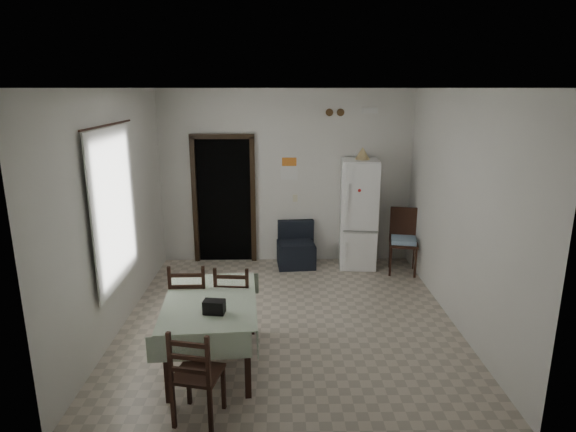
% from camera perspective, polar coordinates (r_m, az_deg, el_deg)
% --- Properties ---
extents(ground, '(4.50, 4.50, 0.00)m').
position_cam_1_polar(ground, '(6.39, 0.08, -12.08)').
color(ground, '#B2A592').
rests_on(ground, ground).
extents(ceiling, '(4.20, 4.50, 0.02)m').
position_cam_1_polar(ceiling, '(5.69, 0.09, 14.93)').
color(ceiling, white).
rests_on(ceiling, ground).
extents(wall_back, '(4.20, 0.02, 2.90)m').
position_cam_1_polar(wall_back, '(8.07, -0.21, 4.57)').
color(wall_back, silver).
rests_on(wall_back, ground).
extents(wall_front, '(4.20, 0.02, 2.90)m').
position_cam_1_polar(wall_front, '(3.73, 0.72, -7.92)').
color(wall_front, silver).
rests_on(wall_front, ground).
extents(wall_left, '(0.02, 4.50, 2.90)m').
position_cam_1_polar(wall_left, '(6.20, -19.71, 0.51)').
color(wall_left, silver).
rests_on(wall_left, ground).
extents(wall_right, '(0.02, 4.50, 2.90)m').
position_cam_1_polar(wall_right, '(6.27, 19.64, 0.67)').
color(wall_right, silver).
rests_on(wall_right, ground).
extents(doorway, '(1.06, 0.52, 2.22)m').
position_cam_1_polar(doorway, '(8.40, -7.41, 2.15)').
color(doorway, black).
rests_on(doorway, ground).
extents(window_recess, '(0.10, 1.20, 1.60)m').
position_cam_1_polar(window_recess, '(6.01, -20.84, 0.96)').
color(window_recess, silver).
rests_on(window_recess, ground).
extents(curtain, '(0.02, 1.45, 1.85)m').
position_cam_1_polar(curtain, '(5.97, -19.84, 0.97)').
color(curtain, white).
rests_on(curtain, ground).
extents(curtain_rod, '(0.02, 1.60, 0.02)m').
position_cam_1_polar(curtain_rod, '(5.83, -20.58, 10.06)').
color(curtain_rod, black).
rests_on(curtain_rod, ground).
extents(calendar, '(0.28, 0.02, 0.40)m').
position_cam_1_polar(calendar, '(8.03, 0.15, 5.75)').
color(calendar, white).
rests_on(calendar, ground).
extents(calendar_image, '(0.24, 0.01, 0.14)m').
position_cam_1_polar(calendar_image, '(8.01, 0.15, 6.45)').
color(calendar_image, orange).
rests_on(calendar_image, ground).
extents(light_switch, '(0.08, 0.02, 0.12)m').
position_cam_1_polar(light_switch, '(8.13, 0.85, 2.13)').
color(light_switch, beige).
rests_on(light_switch, ground).
extents(vent_left, '(0.12, 0.03, 0.12)m').
position_cam_1_polar(vent_left, '(7.97, 4.93, 12.14)').
color(vent_left, '#503820').
rests_on(vent_left, ground).
extents(vent_right, '(0.12, 0.03, 0.12)m').
position_cam_1_polar(vent_right, '(7.99, 6.25, 12.11)').
color(vent_right, '#503820').
rests_on(vent_right, ground).
extents(emergency_light, '(0.25, 0.07, 0.09)m').
position_cam_1_polar(emergency_light, '(8.04, 9.68, 12.22)').
color(emergency_light, white).
rests_on(emergency_light, ground).
extents(fridge, '(0.63, 0.63, 1.80)m').
position_cam_1_polar(fridge, '(7.98, 8.32, 0.24)').
color(fridge, white).
rests_on(fridge, ground).
extents(tan_cone, '(0.25, 0.25, 0.20)m').
position_cam_1_polar(tan_cone, '(7.82, 8.84, 7.37)').
color(tan_cone, tan).
rests_on(tan_cone, fridge).
extents(navy_seat, '(0.66, 0.64, 0.74)m').
position_cam_1_polar(navy_seat, '(8.03, 0.97, -3.45)').
color(navy_seat, black).
rests_on(navy_seat, ground).
extents(corner_chair, '(0.53, 0.53, 1.04)m').
position_cam_1_polar(corner_chair, '(7.92, 13.53, -2.99)').
color(corner_chair, black).
rests_on(corner_chair, ground).
extents(dining_table, '(1.06, 1.52, 0.75)m').
position_cam_1_polar(dining_table, '(5.35, -9.05, -13.44)').
color(dining_table, '#ADC0A4').
rests_on(dining_table, ground).
extents(black_bag, '(0.22, 0.15, 0.14)m').
position_cam_1_polar(black_bag, '(4.86, -8.74, -10.59)').
color(black_bag, black).
rests_on(black_bag, dining_table).
extents(dining_chair_far_left, '(0.44, 0.44, 1.01)m').
position_cam_1_polar(dining_chair_far_left, '(5.77, -11.45, -9.93)').
color(dining_chair_far_left, black).
rests_on(dining_chair_far_left, ground).
extents(dining_chair_far_right, '(0.45, 0.45, 0.97)m').
position_cam_1_polar(dining_chair_far_right, '(5.72, -6.33, -10.12)').
color(dining_chair_far_right, black).
rests_on(dining_chair_far_right, ground).
extents(dining_chair_near_head, '(0.48, 0.48, 0.93)m').
position_cam_1_polar(dining_chair_near_head, '(4.54, -10.65, -17.75)').
color(dining_chair_near_head, black).
rests_on(dining_chair_near_head, ground).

